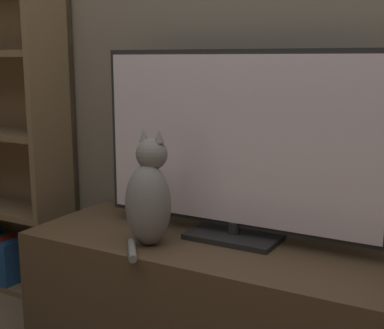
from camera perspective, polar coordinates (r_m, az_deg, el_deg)
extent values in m
cube|color=#756B5B|center=(2.14, 8.16, 15.54)|extent=(4.80, 0.05, 2.60)
cube|color=brown|center=(2.05, 4.02, -14.84)|extent=(1.57, 0.54, 0.47)
cube|color=black|center=(2.03, 4.49, -7.63)|extent=(0.34, 0.21, 0.02)
cylinder|color=black|center=(2.02, 4.51, -6.74)|extent=(0.04, 0.04, 0.05)
cube|color=black|center=(1.95, 4.75, 2.59)|extent=(1.11, 0.02, 0.65)
cube|color=silver|center=(1.94, 4.58, 2.54)|extent=(1.07, 0.01, 0.61)
ellipsoid|color=gray|center=(1.93, -4.70, -4.32)|extent=(0.18, 0.16, 0.30)
ellipsoid|color=silver|center=(1.98, -3.86, -4.36)|extent=(0.10, 0.06, 0.16)
sphere|color=gray|center=(1.92, -4.32, 1.11)|extent=(0.12, 0.12, 0.11)
cone|color=gray|center=(1.92, -5.16, 3.10)|extent=(0.04, 0.04, 0.04)
cone|color=gray|center=(1.89, -3.53, 2.99)|extent=(0.04, 0.04, 0.04)
cylinder|color=gray|center=(1.88, -6.40, -9.05)|extent=(0.13, 0.16, 0.03)
cube|color=brown|center=(2.54, -14.60, 2.75)|extent=(0.03, 0.28, 1.55)
cube|color=brown|center=(2.86, -17.68, 3.50)|extent=(0.69, 0.03, 1.55)
cube|color=brown|center=(2.97, -18.58, -11.51)|extent=(0.63, 0.25, 0.03)
cube|color=brown|center=(2.85, -19.06, -4.42)|extent=(0.63, 0.25, 0.03)
cube|color=brown|center=(2.78, -19.56, 3.17)|extent=(0.63, 0.25, 0.03)
cube|color=maroon|center=(2.92, -19.27, -9.39)|extent=(0.06, 0.20, 0.21)
cube|color=navy|center=(2.87, -18.26, -9.68)|extent=(0.06, 0.20, 0.22)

